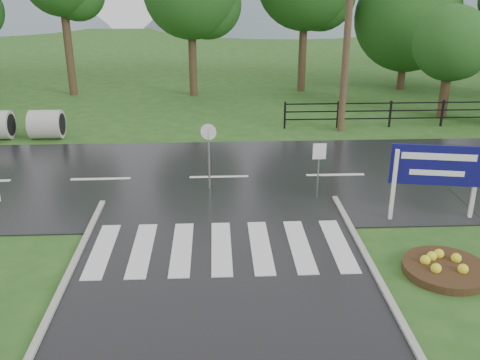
{
  "coord_description": "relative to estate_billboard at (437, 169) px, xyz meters",
  "views": [
    {
      "loc": [
        -0.1,
        -6.98,
        6.63
      ],
      "look_at": [
        0.52,
        6.0,
        1.5
      ],
      "focal_mm": 40.0,
      "sensor_mm": 36.0,
      "label": 1
    }
  ],
  "objects": [
    {
      "name": "main_road",
      "position": [
        -5.97,
        3.49,
        -1.52
      ],
      "size": [
        90.0,
        8.0,
        0.04
      ],
      "primitive_type": "cube",
      "color": "black",
      "rests_on": "ground"
    },
    {
      "name": "crosswalk",
      "position": [
        -5.97,
        -1.51,
        -1.46
      ],
      "size": [
        6.5,
        2.8,
        0.02
      ],
      "color": "silver",
      "rests_on": "ground"
    },
    {
      "name": "fence_west",
      "position": [
        1.78,
        9.49,
        -0.79
      ],
      "size": [
        9.58,
        0.08,
        1.2
      ],
      "color": "black",
      "rests_on": "ground"
    },
    {
      "name": "hills",
      "position": [
        -2.48,
        58.49,
        -17.05
      ],
      "size": [
        102.0,
        48.0,
        48.0
      ],
      "color": "slate",
      "rests_on": "ground"
    },
    {
      "name": "treeline",
      "position": [
        -4.97,
        17.49,
        -1.52
      ],
      "size": [
        83.2,
        5.2,
        10.0
      ],
      "color": "#194716",
      "rests_on": "ground"
    },
    {
      "name": "estate_billboard",
      "position": [
        0.0,
        0.0,
        0.0
      ],
      "size": [
        2.49,
        0.51,
        2.21
      ],
      "color": "silver",
      "rests_on": "ground"
    },
    {
      "name": "flower_bed",
      "position": [
        -0.75,
        -2.88,
        -1.37
      ],
      "size": [
        1.97,
        1.97,
        0.39
      ],
      "color": "#332111",
      "rests_on": "ground"
    },
    {
      "name": "reg_sign_small",
      "position": [
        -2.97,
        1.55,
        -0.2
      ],
      "size": [
        0.4,
        0.05,
        1.81
      ],
      "color": "#939399",
      "rests_on": "ground"
    },
    {
      "name": "reg_sign_round",
      "position": [
        -6.28,
        2.49,
        -0.12
      ],
      "size": [
        0.49,
        0.18,
        2.2
      ],
      "color": "#939399",
      "rests_on": "ground"
    },
    {
      "name": "utility_pole_east",
      "position": [
        -0.55,
        8.99,
        2.99
      ],
      "size": [
        1.52,
        0.63,
        8.88
      ],
      "color": "#473523",
      "rests_on": "ground"
    },
    {
      "name": "entrance_tree_left",
      "position": [
        4.79,
        10.99,
        1.95
      ],
      "size": [
        3.46,
        3.46,
        5.23
      ],
      "color": "#3D2B1C",
      "rests_on": "ground"
    }
  ]
}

